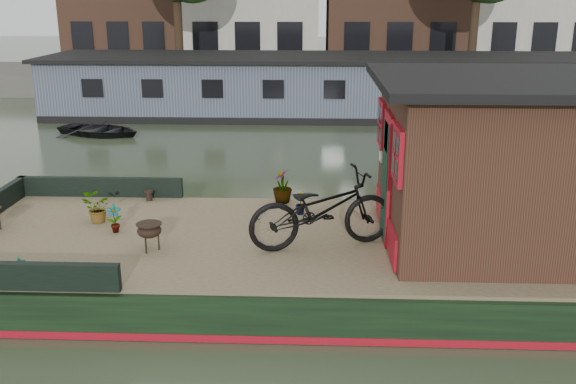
{
  "coord_description": "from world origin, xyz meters",
  "views": [
    {
      "loc": [
        -0.65,
        -9.01,
        4.13
      ],
      "look_at": [
        -1.04,
        0.5,
        1.21
      ],
      "focal_mm": 40.0,
      "sensor_mm": 36.0,
      "label": 1
    }
  ],
  "objects_px": {
    "bicycle": "(322,209)",
    "dinghy": "(100,126)",
    "potted_plant_a": "(114,219)",
    "cabin": "(512,160)",
    "brazier_front": "(150,237)"
  },
  "relations": [
    {
      "from": "bicycle",
      "to": "dinghy",
      "type": "distance_m",
      "value": 12.6
    },
    {
      "from": "bicycle",
      "to": "potted_plant_a",
      "type": "distance_m",
      "value": 3.2
    },
    {
      "from": "bicycle",
      "to": "potted_plant_a",
      "type": "xyz_separation_m",
      "value": [
        -3.16,
        0.43,
        -0.34
      ]
    },
    {
      "from": "potted_plant_a",
      "to": "bicycle",
      "type": "bearing_deg",
      "value": -7.84
    },
    {
      "from": "cabin",
      "to": "bicycle",
      "type": "bearing_deg",
      "value": -172.85
    },
    {
      "from": "dinghy",
      "to": "potted_plant_a",
      "type": "bearing_deg",
      "value": -141.05
    },
    {
      "from": "potted_plant_a",
      "to": "brazier_front",
      "type": "height_order",
      "value": "potted_plant_a"
    },
    {
      "from": "brazier_front",
      "to": "dinghy",
      "type": "distance_m",
      "value": 11.7
    },
    {
      "from": "bicycle",
      "to": "dinghy",
      "type": "height_order",
      "value": "bicycle"
    },
    {
      "from": "potted_plant_a",
      "to": "dinghy",
      "type": "bearing_deg",
      "value": 109.5
    },
    {
      "from": "brazier_front",
      "to": "potted_plant_a",
      "type": "bearing_deg",
      "value": 135.87
    },
    {
      "from": "potted_plant_a",
      "to": "dinghy",
      "type": "distance_m",
      "value": 10.79
    },
    {
      "from": "potted_plant_a",
      "to": "cabin",
      "type": "bearing_deg",
      "value": -0.93
    },
    {
      "from": "brazier_front",
      "to": "dinghy",
      "type": "xyz_separation_m",
      "value": [
        -4.32,
        10.86,
        -0.57
      ]
    },
    {
      "from": "cabin",
      "to": "bicycle",
      "type": "xyz_separation_m",
      "value": [
        -2.71,
        -0.34,
        -0.67
      ]
    }
  ]
}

